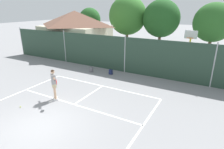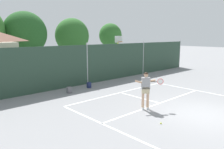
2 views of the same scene
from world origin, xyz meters
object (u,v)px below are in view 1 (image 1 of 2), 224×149
object	(u,v)px
basketball_hoop	(189,47)
tennis_player	(54,82)
backpack_grey	(91,70)
backpack_navy	(111,72)
tennis_ball	(20,107)

from	to	relation	value
basketball_hoop	tennis_player	size ratio (longest dim) A/B	1.91
backpack_grey	backpack_navy	xyz separation A→B (m)	(1.75, 0.24, 0.00)
tennis_player	backpack_grey	size ratio (longest dim) A/B	4.01
tennis_ball	backpack_grey	size ratio (longest dim) A/B	0.14
backpack_grey	backpack_navy	bearing A→B (deg)	7.65
backpack_navy	tennis_player	bearing A→B (deg)	-96.48
basketball_hoop	backpack_grey	size ratio (longest dim) A/B	7.67
tennis_ball	backpack_grey	xyz separation A→B (m)	(-0.14, 6.86, 0.16)
backpack_grey	basketball_hoop	bearing A→B (deg)	21.67
tennis_ball	backpack_navy	distance (m)	7.28
basketball_hoop	tennis_ball	bearing A→B (deg)	-125.80
tennis_player	backpack_grey	bearing A→B (deg)	102.21
basketball_hoop	backpack_grey	distance (m)	7.95
tennis_player	backpack_grey	xyz separation A→B (m)	(-1.13, 5.24, -0.92)
tennis_player	backpack_navy	distance (m)	5.58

